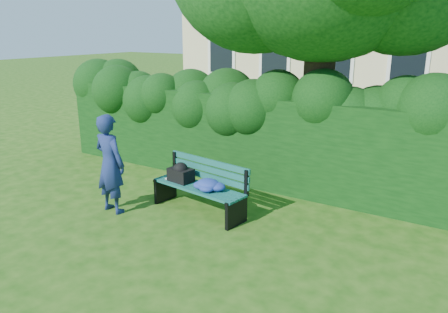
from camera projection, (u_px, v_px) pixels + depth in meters
The scene contains 4 objects.
ground at pixel (205, 220), 7.25m from camera, with size 80.00×80.00×0.00m, color #1B4C0E.
hedge at pixel (266, 140), 8.78m from camera, with size 10.00×1.00×1.80m.
park_bench at pixel (199, 184), 7.47m from camera, with size 1.83×0.80×0.89m.
man_reading at pixel (110, 164), 7.38m from camera, with size 0.62×0.41×1.71m, color navy.
Camera 1 is at (3.81, -5.47, 3.05)m, focal length 35.00 mm.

